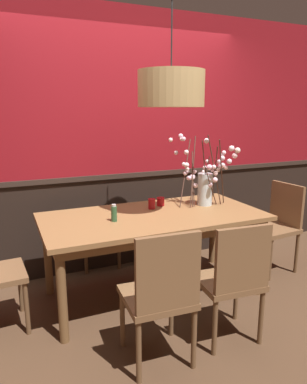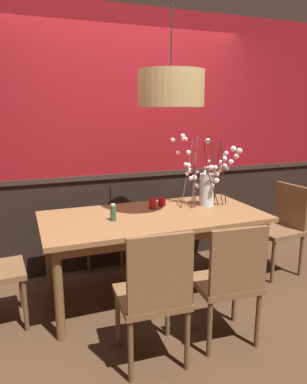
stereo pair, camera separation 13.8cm
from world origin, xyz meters
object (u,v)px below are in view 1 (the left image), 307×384
object	(u,v)px
chair_near_side_right	(233,277)
condiment_bottle	(114,213)
chair_far_side_right	(144,212)
chair_near_side_left	(161,292)
candle_holder_nearer_center	(152,204)
chair_head_east_end	(277,222)
vase_with_blossoms	(205,182)
pendant_lamp	(171,89)
chair_far_side_left	(97,219)
candle_holder_nearer_edge	(161,201)
dining_table	(154,223)

from	to	relation	value
chair_near_side_right	condiment_bottle	bearing A→B (deg)	126.95
chair_near_side_right	chair_far_side_right	bearing A→B (deg)	89.16
chair_near_side_left	candle_holder_nearer_center	bearing A→B (deg)	69.81
chair_head_east_end	chair_near_side_right	world-z (taller)	same
vase_with_blossoms	pendant_lamp	size ratio (longest dim) A/B	0.71
chair_head_east_end	vase_with_blossoms	world-z (taller)	vase_with_blossoms
condiment_bottle	candle_holder_nearer_center	bearing A→B (deg)	27.12
chair_far_side_left	chair_near_side_left	bearing A→B (deg)	-91.39
pendant_lamp	chair_near_side_right	bearing A→B (deg)	-80.52
chair_near_side_left	chair_far_side_right	xyz separation A→B (m)	(0.61, 1.80, -0.01)
chair_near_side_left	candle_holder_nearer_center	distance (m)	1.18
chair_near_side_right	candle_holder_nearer_center	distance (m)	1.11
chair_far_side_right	pendant_lamp	bearing A→B (deg)	-98.86
vase_with_blossoms	candle_holder_nearer_edge	distance (m)	0.47
chair_head_east_end	vase_with_blossoms	size ratio (longest dim) A/B	1.34
candle_holder_nearer_edge	chair_near_side_left	bearing A→B (deg)	-114.40
dining_table	chair_far_side_left	distance (m)	0.98
vase_with_blossoms	pendant_lamp	xyz separation A→B (m)	(-0.48, -0.20, 0.85)
candle_holder_nearer_edge	condiment_bottle	xyz separation A→B (m)	(-0.57, -0.30, 0.03)
condiment_bottle	chair_far_side_left	bearing A→B (deg)	84.69
chair_near_side_left	pendant_lamp	bearing A→B (deg)	60.63
chair_near_side_left	condiment_bottle	distance (m)	0.90
chair_near_side_left	vase_with_blossoms	bearing A→B (deg)	47.09
chair_far_side_left	candle_holder_nearer_edge	xyz separation A→B (m)	(0.48, -0.66, 0.31)
chair_far_side_left	candle_holder_nearer_center	bearing A→B (deg)	-64.47
chair_near_side_right	vase_with_blossoms	world-z (taller)	vase_with_blossoms
chair_far_side_left	pendant_lamp	size ratio (longest dim) A/B	0.92
candle_holder_nearer_center	chair_head_east_end	bearing A→B (deg)	-7.90
vase_with_blossoms	candle_holder_nearer_edge	bearing A→B (deg)	160.09
chair_head_east_end	candle_holder_nearer_edge	xyz separation A→B (m)	(-1.24, 0.26, 0.29)
chair_head_east_end	chair_far_side_right	distance (m)	1.48
chair_near_side_right	candle_holder_nearer_edge	bearing A→B (deg)	92.99
chair_near_side_right	candle_holder_nearer_edge	distance (m)	1.17
dining_table	vase_with_blossoms	world-z (taller)	vase_with_blossoms
candle_holder_nearer_center	condiment_bottle	world-z (taller)	condiment_bottle
chair_near_side_right	pendant_lamp	distance (m)	1.55
candle_holder_nearer_edge	chair_near_side_right	bearing A→B (deg)	-87.01
chair_far_side_right	condiment_bottle	distance (m)	1.20
chair_head_east_end	chair_near_side_right	xyz separation A→B (m)	(-1.18, -0.87, -0.00)
dining_table	candle_holder_nearer_center	distance (m)	0.23
chair_far_side_right	candle_holder_nearer_center	bearing A→B (deg)	-106.16
condiment_bottle	pendant_lamp	size ratio (longest dim) A/B	0.15
chair_near_side_right	candle_holder_nearer_center	world-z (taller)	chair_near_side_right
chair_near_side_left	pendant_lamp	size ratio (longest dim) A/B	0.99
chair_near_side_left	chair_head_east_end	xyz separation A→B (m)	(1.76, 0.88, -0.01)
vase_with_blossoms	candle_holder_nearer_center	size ratio (longest dim) A/B	7.02
condiment_bottle	candle_holder_nearer_edge	bearing A→B (deg)	27.81
condiment_bottle	chair_head_east_end	bearing A→B (deg)	1.13
chair_head_east_end	chair_near_side_right	distance (m)	1.47
chair_far_side_right	pendant_lamp	distance (m)	1.67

